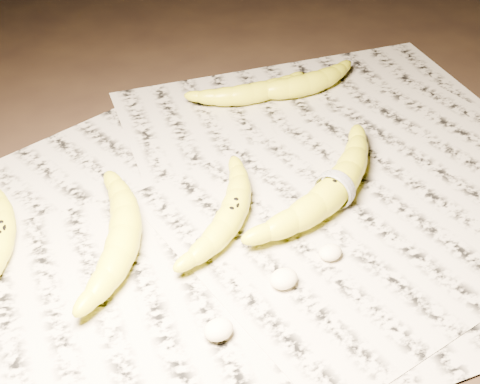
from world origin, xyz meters
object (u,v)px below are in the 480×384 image
banana_left_a (0,235)px  banana_left_b (124,233)px  banana_upper_a (251,91)px  banana_upper_b (305,83)px  banana_taped (335,187)px  banana_center (232,211)px

banana_left_a → banana_left_b: (0.12, -0.08, 0.00)m
banana_left_b → banana_upper_a: bearing=-25.2°
banana_upper_b → banana_taped: bearing=-113.0°
banana_taped → banana_upper_a: (0.05, 0.26, -0.00)m
banana_left_a → banana_upper_a: 0.44m
banana_left_a → banana_taped: bearing=-86.6°
banana_taped → banana_left_a: bearing=136.6°
banana_upper_a → banana_center: bearing=-115.2°
banana_left_a → banana_taped: (0.38, -0.14, 0.00)m
banana_left_a → banana_upper_a: bearing=-50.2°
banana_upper_b → banana_left_a: bearing=-163.3°
banana_upper_a → banana_left_a: bearing=-151.6°
banana_left_b → banana_upper_b: 0.43m
banana_upper_a → banana_upper_b: 0.09m
banana_center → banana_upper_b: 0.33m
banana_left_a → banana_left_b: size_ratio=0.92×
banana_taped → banana_upper_b: banana_taped is taller
banana_left_b → banana_taped: bearing=-72.1°
banana_upper_b → banana_upper_a: bearing=170.0°
banana_center → banana_taped: size_ratio=0.75×
banana_left_a → banana_upper_b: banana_upper_b is taller
banana_left_a → banana_taped: 0.40m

